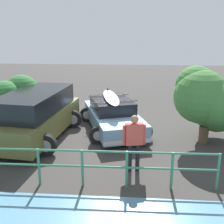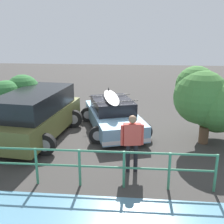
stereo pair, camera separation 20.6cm
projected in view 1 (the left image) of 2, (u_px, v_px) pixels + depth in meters
ground_plane at (106, 130)px, 11.76m from camera, size 44.00×44.00×0.02m
sedan_car at (113, 115)px, 11.69m from camera, size 3.17×4.61×1.55m
suv_car at (36, 114)px, 10.70m from camera, size 3.04×5.05×1.83m
person_bystander at (134, 138)px, 8.11m from camera, size 0.67×0.29×1.74m
railing_fence at (82, 163)px, 7.42m from camera, size 7.15×0.16×1.05m
bush_near_left at (208, 100)px, 10.05m from camera, size 2.69×2.66×2.85m
bush_near_right at (11, 104)px, 11.66m from camera, size 2.50×2.08×2.22m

